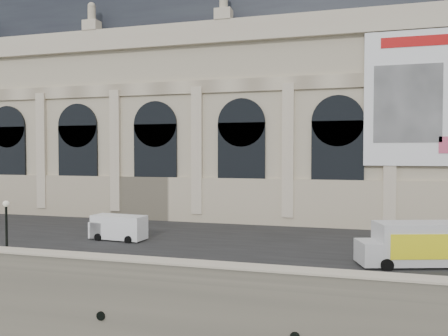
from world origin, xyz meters
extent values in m
cube|color=gray|center=(0.00, 35.00, 3.00)|extent=(160.00, 70.00, 6.00)
cube|color=#2D2D2D|center=(0.00, 14.00, 6.03)|extent=(160.00, 24.00, 0.06)
cube|color=gray|center=(0.00, 0.60, 6.55)|extent=(160.00, 1.20, 1.10)
cube|color=beige|center=(0.00, 0.60, 7.15)|extent=(160.00, 1.40, 0.12)
cube|color=#BDAF91|center=(-6.00, 31.00, 17.00)|extent=(68.00, 18.00, 22.00)
cube|color=beige|center=(-6.00, 21.85, 8.50)|extent=(68.60, 0.40, 5.00)
cube|color=beige|center=(-6.00, 21.70, 26.80)|extent=(69.00, 0.80, 2.40)
cube|color=beige|center=(-6.00, 21.85, 21.00)|extent=(68.00, 0.30, 1.40)
cube|color=#23282E|center=(-6.00, 31.00, 31.00)|extent=(64.00, 15.00, 6.00)
cube|color=black|center=(-24.00, 21.82, 12.50)|extent=(5.20, 0.25, 9.00)
cylinder|color=black|center=(-24.00, 21.82, 17.00)|extent=(5.20, 0.25, 5.20)
cube|color=beige|center=(-19.00, 21.75, 14.00)|extent=(1.20, 0.50, 14.00)
cube|color=black|center=(-14.00, 21.82, 12.50)|extent=(5.20, 0.25, 9.00)
cylinder|color=black|center=(-14.00, 21.82, 17.00)|extent=(5.20, 0.25, 5.20)
cube|color=beige|center=(-9.00, 21.75, 14.00)|extent=(1.20, 0.50, 14.00)
cube|color=black|center=(-4.00, 21.82, 12.50)|extent=(5.20, 0.25, 9.00)
cylinder|color=black|center=(-4.00, 21.82, 17.00)|extent=(5.20, 0.25, 5.20)
cube|color=beige|center=(1.00, 21.75, 14.00)|extent=(1.20, 0.50, 14.00)
cube|color=black|center=(6.00, 21.82, 12.50)|extent=(5.20, 0.25, 9.00)
cylinder|color=black|center=(6.00, 21.82, 17.00)|extent=(5.20, 0.25, 5.20)
cube|color=beige|center=(11.00, 21.75, 14.00)|extent=(1.20, 0.50, 14.00)
cube|color=black|center=(16.00, 21.82, 12.50)|extent=(5.20, 0.25, 9.00)
cylinder|color=black|center=(16.00, 21.82, 17.00)|extent=(5.20, 0.25, 5.20)
cube|color=beige|center=(21.00, 21.75, 14.00)|extent=(1.20, 0.50, 14.00)
cube|color=white|center=(23.00, 21.55, 19.00)|extent=(9.00, 0.35, 13.00)
cube|color=#B40C0C|center=(23.00, 21.35, 24.40)|extent=(6.00, 0.06, 1.00)
cube|color=gray|center=(22.50, 21.35, 18.50)|extent=(6.20, 0.06, 7.50)
cube|color=#CE486A|center=(26.00, 21.35, 14.50)|extent=(1.40, 0.06, 1.60)
cube|color=white|center=(-2.55, 10.68, 7.20)|extent=(4.96, 2.30, 2.05)
cube|color=white|center=(-4.47, 10.86, 6.89)|extent=(1.51, 1.98, 1.42)
cube|color=black|center=(-4.97, 10.90, 7.38)|extent=(0.21, 1.60, 0.71)
cylinder|color=black|center=(-4.17, 9.89, 6.34)|extent=(0.69, 0.28, 0.68)
cylinder|color=black|center=(-4.00, 11.75, 6.34)|extent=(0.69, 0.28, 0.68)
cylinder|color=black|center=(-1.11, 9.61, 6.34)|extent=(0.69, 0.28, 0.68)
cylinder|color=black|center=(-0.94, 11.47, 6.34)|extent=(0.69, 0.28, 0.68)
cube|color=silver|center=(21.78, 8.07, 7.61)|extent=(6.65, 4.06, 2.80)
cube|color=yellow|center=(22.13, 6.90, 7.61)|extent=(5.19, 1.59, 1.66)
cube|color=#B40C0C|center=(22.13, 6.90, 7.61)|extent=(3.00, 0.92, 0.62)
cube|color=silver|center=(18.39, 7.07, 6.99)|extent=(2.24, 2.66, 1.56)
cylinder|color=black|center=(19.33, 6.10, 6.42)|extent=(0.88, 0.51, 0.83)
cylinder|color=black|center=(18.65, 8.39, 6.42)|extent=(0.88, 0.51, 0.83)
cylinder|color=black|center=(23.63, 9.87, 6.42)|extent=(0.88, 0.51, 0.83)
cylinder|color=black|center=(-6.41, 1.63, 6.20)|extent=(0.45, 0.45, 0.41)
cylinder|color=black|center=(-6.41, 1.63, 8.03)|extent=(0.16, 0.16, 4.06)
sphere|color=beige|center=(-6.41, 1.63, 10.17)|extent=(0.45, 0.45, 0.45)
camera|label=1|loc=(16.37, -23.93, 13.75)|focal=35.00mm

